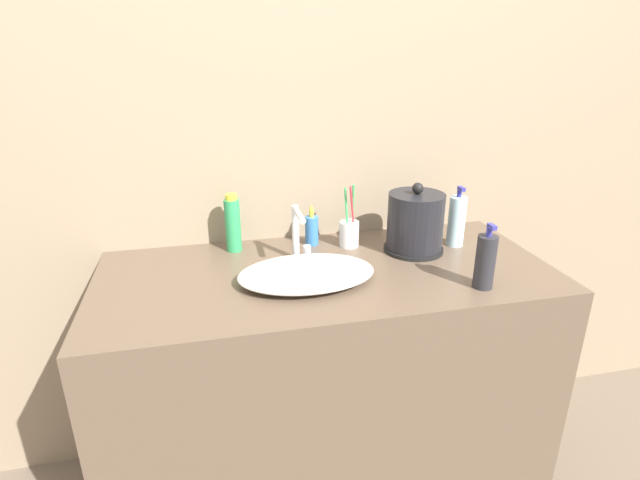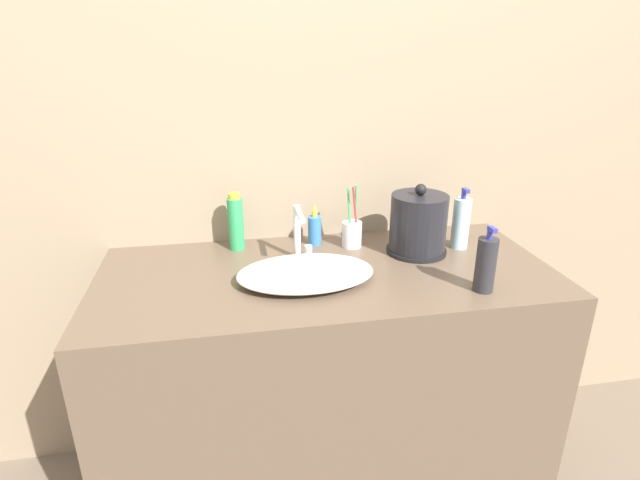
{
  "view_description": "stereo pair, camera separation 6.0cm",
  "coord_description": "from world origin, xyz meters",
  "px_view_note": "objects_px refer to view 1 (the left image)",
  "views": [
    {
      "loc": [
        -0.32,
        -1.0,
        1.45
      ],
      "look_at": [
        -0.02,
        0.3,
        0.92
      ],
      "focal_mm": 28.0,
      "sensor_mm": 36.0,
      "label": 1
    },
    {
      "loc": [
        -0.27,
        -1.02,
        1.45
      ],
      "look_at": [
        -0.02,
        0.3,
        0.92
      ],
      "focal_mm": 28.0,
      "sensor_mm": 36.0,
      "label": 2
    }
  ],
  "objects_px": {
    "lotion_bottle": "(485,261)",
    "hand_cream_bottle": "(457,221)",
    "toothbrush_cup": "(349,232)",
    "mouthwash_bottle": "(233,224)",
    "faucet": "(298,231)",
    "electric_kettle": "(415,224)",
    "shampoo_bottle": "(312,229)"
  },
  "relations": [
    {
      "from": "faucet",
      "to": "mouthwash_bottle",
      "type": "height_order",
      "value": "mouthwash_bottle"
    },
    {
      "from": "lotion_bottle",
      "to": "mouthwash_bottle",
      "type": "xyz_separation_m",
      "value": [
        -0.65,
        0.42,
        0.01
      ]
    },
    {
      "from": "faucet",
      "to": "lotion_bottle",
      "type": "height_order",
      "value": "lotion_bottle"
    },
    {
      "from": "lotion_bottle",
      "to": "mouthwash_bottle",
      "type": "bearing_deg",
      "value": 146.99
    },
    {
      "from": "electric_kettle",
      "to": "hand_cream_bottle",
      "type": "bearing_deg",
      "value": 5.31
    },
    {
      "from": "faucet",
      "to": "shampoo_bottle",
      "type": "xyz_separation_m",
      "value": [
        0.07,
        0.12,
        -0.04
      ]
    },
    {
      "from": "shampoo_bottle",
      "to": "hand_cream_bottle",
      "type": "distance_m",
      "value": 0.48
    },
    {
      "from": "faucet",
      "to": "electric_kettle",
      "type": "height_order",
      "value": "electric_kettle"
    },
    {
      "from": "faucet",
      "to": "electric_kettle",
      "type": "bearing_deg",
      "value": -0.85
    },
    {
      "from": "electric_kettle",
      "to": "toothbrush_cup",
      "type": "height_order",
      "value": "electric_kettle"
    },
    {
      "from": "toothbrush_cup",
      "to": "shampoo_bottle",
      "type": "bearing_deg",
      "value": 159.66
    },
    {
      "from": "faucet",
      "to": "hand_cream_bottle",
      "type": "bearing_deg",
      "value": 0.93
    },
    {
      "from": "faucet",
      "to": "mouthwash_bottle",
      "type": "relative_size",
      "value": 0.92
    },
    {
      "from": "electric_kettle",
      "to": "lotion_bottle",
      "type": "height_order",
      "value": "electric_kettle"
    },
    {
      "from": "electric_kettle",
      "to": "faucet",
      "type": "bearing_deg",
      "value": 179.15
    },
    {
      "from": "faucet",
      "to": "hand_cream_bottle",
      "type": "height_order",
      "value": "hand_cream_bottle"
    },
    {
      "from": "lotion_bottle",
      "to": "hand_cream_bottle",
      "type": "relative_size",
      "value": 0.92
    },
    {
      "from": "electric_kettle",
      "to": "lotion_bottle",
      "type": "bearing_deg",
      "value": -74.14
    },
    {
      "from": "toothbrush_cup",
      "to": "mouthwash_bottle",
      "type": "height_order",
      "value": "toothbrush_cup"
    },
    {
      "from": "lotion_bottle",
      "to": "hand_cream_bottle",
      "type": "bearing_deg",
      "value": 76.88
    },
    {
      "from": "hand_cream_bottle",
      "to": "faucet",
      "type": "bearing_deg",
      "value": -179.07
    },
    {
      "from": "toothbrush_cup",
      "to": "lotion_bottle",
      "type": "bearing_deg",
      "value": -53.6
    },
    {
      "from": "electric_kettle",
      "to": "shampoo_bottle",
      "type": "bearing_deg",
      "value": 157.56
    },
    {
      "from": "toothbrush_cup",
      "to": "faucet",
      "type": "bearing_deg",
      "value": -156.86
    },
    {
      "from": "toothbrush_cup",
      "to": "mouthwash_bottle",
      "type": "bearing_deg",
      "value": 172.6
    },
    {
      "from": "shampoo_bottle",
      "to": "mouthwash_bottle",
      "type": "bearing_deg",
      "value": 178.87
    },
    {
      "from": "lotion_bottle",
      "to": "mouthwash_bottle",
      "type": "height_order",
      "value": "mouthwash_bottle"
    },
    {
      "from": "toothbrush_cup",
      "to": "lotion_bottle",
      "type": "height_order",
      "value": "toothbrush_cup"
    },
    {
      "from": "electric_kettle",
      "to": "hand_cream_bottle",
      "type": "distance_m",
      "value": 0.15
    },
    {
      "from": "shampoo_bottle",
      "to": "hand_cream_bottle",
      "type": "relative_size",
      "value": 0.69
    },
    {
      "from": "lotion_bottle",
      "to": "hand_cream_bottle",
      "type": "height_order",
      "value": "hand_cream_bottle"
    },
    {
      "from": "mouthwash_bottle",
      "to": "hand_cream_bottle",
      "type": "bearing_deg",
      "value": -9.4
    }
  ]
}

